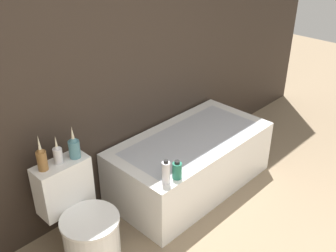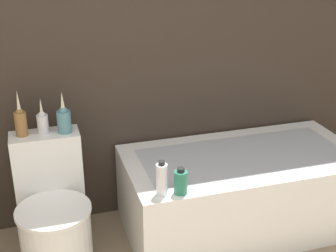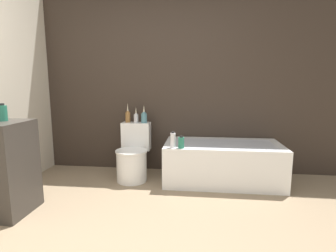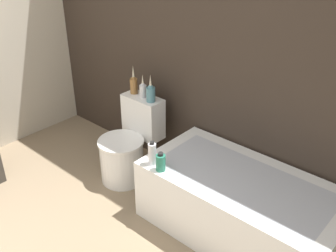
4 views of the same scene
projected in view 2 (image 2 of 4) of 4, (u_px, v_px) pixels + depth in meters
The scene contains 8 objects.
wall_back_tiled at pixel (82, 16), 2.64m from camera, with size 6.40×0.06×2.60m.
bathtub at pixel (241, 190), 2.91m from camera, with size 1.43×0.73×0.50m.
toilet at pixel (54, 216), 2.56m from camera, with size 0.40×0.57×0.71m.
vase_gold at pixel (21, 121), 2.52m from camera, with size 0.07×0.07×0.26m.
vase_silver at pixel (43, 121), 2.55m from camera, with size 0.06×0.06×0.20m.
vase_bronze at pixel (64, 119), 2.56m from camera, with size 0.08×0.08×0.24m.
shampoo_bottle_tall at pixel (162, 179), 2.37m from camera, with size 0.06×0.06×0.19m.
shampoo_bottle_short at pixel (181, 182), 2.39m from camera, with size 0.07×0.07×0.14m.
Camera 2 is at (-0.31, -0.57, 1.76)m, focal length 50.00 mm.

